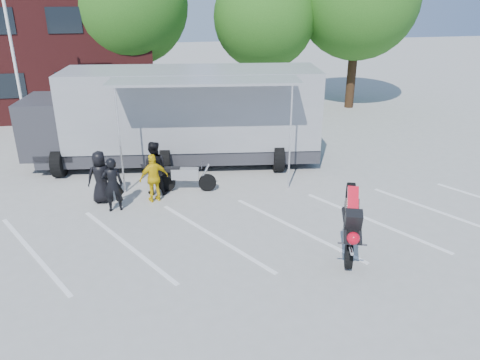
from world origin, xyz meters
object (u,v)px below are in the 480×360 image
object	(u,v)px
tree_mid	(264,18)
spectator_leather_c	(154,168)
parked_motorcycle	(187,191)
spectator_hivis	(154,178)
flagpole	(15,26)
transporter_truck	(182,163)
stunt_bike_rider	(346,253)
spectator_leather_b	(113,185)
spectator_leather_a	(101,177)
tree_left	(129,5)

from	to	relation	value
tree_mid	spectator_leather_c	world-z (taller)	tree_mid
parked_motorcycle	spectator_hivis	xyz separation A→B (m)	(-1.09, -0.60, 0.80)
flagpole	parked_motorcycle	size ratio (longest dim) A/B	3.94
transporter_truck	spectator_hivis	bearing A→B (deg)	-101.34
flagpole	stunt_bike_rider	distance (m)	15.24
transporter_truck	tree_mid	bearing A→B (deg)	63.91
spectator_leather_b	spectator_hivis	xyz separation A→B (m)	(1.26, 0.46, -0.06)
transporter_truck	spectator_leather_c	distance (m)	3.11
flagpole	spectator_hivis	size ratio (longest dim) A/B	4.97
tree_mid	spectator_hivis	size ratio (longest dim) A/B	4.77
tree_mid	spectator_leather_a	size ratio (longest dim) A/B	4.46
spectator_hivis	tree_mid	bearing A→B (deg)	-136.56
tree_left	spectator_hivis	world-z (taller)	tree_left
tree_left	spectator_leather_b	size ratio (longest dim) A/B	4.97
tree_left	spectator_leather_c	xyz separation A→B (m)	(0.68, -11.71, -4.65)
flagpole	spectator_hivis	distance (m)	9.06
parked_motorcycle	spectator_hivis	distance (m)	1.48
transporter_truck	spectator_leather_a	size ratio (longest dim) A/B	6.70
stunt_bike_rider	spectator_leather_c	world-z (taller)	spectator_leather_c
stunt_bike_rider	spectator_hivis	bearing A→B (deg)	158.00
spectator_hivis	stunt_bike_rider	bearing A→B (deg)	121.32
tree_mid	spectator_leather_b	bearing A→B (deg)	-122.80
transporter_truck	spectator_leather_a	xyz separation A→B (m)	(-2.79, -3.11, 0.86)
tree_left	stunt_bike_rider	size ratio (longest dim) A/B	4.00
spectator_leather_a	spectator_leather_c	size ratio (longest dim) A/B	0.94
spectator_hivis	parked_motorcycle	bearing A→B (deg)	-168.72
spectator_leather_b	spectator_hivis	bearing A→B (deg)	-167.09
flagpole	spectator_leather_b	size ratio (longest dim) A/B	4.60
tree_mid	parked_motorcycle	distance (m)	12.92
transporter_truck	spectator_leather_b	xyz separation A→B (m)	(-2.38, -3.83, 0.87)
tree_left	spectator_leather_c	size ratio (longest dim) A/B	4.73
flagpole	stunt_bike_rider	bearing A→B (deg)	-47.36
spectator_hivis	transporter_truck	bearing A→B (deg)	-125.81
flagpole	spectator_leather_a	distance (m)	8.06
stunt_bike_rider	spectator_leather_a	world-z (taller)	spectator_leather_a
transporter_truck	stunt_bike_rider	bearing A→B (deg)	-56.93
tree_mid	spectator_leather_b	xyz separation A→B (m)	(-7.59, -11.78, -4.07)
spectator_leather_c	stunt_bike_rider	bearing A→B (deg)	144.05
tree_mid	spectator_leather_b	size ratio (longest dim) A/B	4.42
tree_left	stunt_bike_rider	bearing A→B (deg)	-71.67
parked_motorcycle	spectator_leather_c	xyz separation A→B (m)	(-1.08, 0.02, 0.91)
transporter_truck	stunt_bike_rider	world-z (taller)	transporter_truck
stunt_bike_rider	spectator_leather_c	distance (m)	6.91
spectator_leather_c	transporter_truck	bearing A→B (deg)	-102.65
tree_mid	spectator_leather_b	distance (m)	14.60
transporter_truck	stunt_bike_rider	xyz separation A→B (m)	(3.70, -7.62, 0.00)
spectator_leather_a	spectator_leather_b	size ratio (longest dim) A/B	0.99
spectator_leather_a	flagpole	bearing A→B (deg)	-73.72
stunt_bike_rider	flagpole	bearing A→B (deg)	152.00
transporter_truck	parked_motorcycle	distance (m)	2.77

